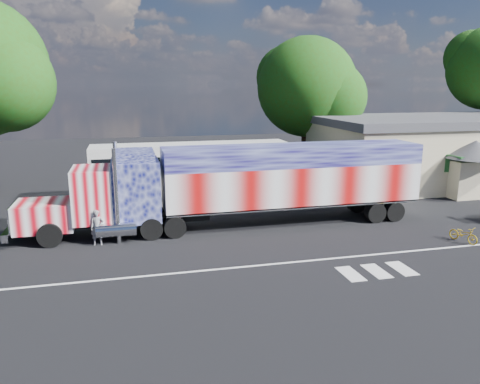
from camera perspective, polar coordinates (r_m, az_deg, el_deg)
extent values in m
plane|color=black|center=(23.41, 1.77, -6.14)|extent=(100.00, 100.00, 0.00)
cube|color=silver|center=(20.72, 4.03, -8.76)|extent=(30.00, 0.15, 0.01)
cube|color=silver|center=(20.20, 13.32, -9.68)|extent=(0.70, 1.60, 0.01)
cube|color=silver|center=(20.75, 16.31, -9.24)|extent=(0.70, 1.60, 0.01)
cube|color=silver|center=(21.35, 19.14, -8.80)|extent=(0.70, 1.60, 0.01)
cube|color=black|center=(25.17, -14.82, -3.42)|extent=(9.65, 1.07, 0.32)
cube|color=#DB7982|center=(25.35, -22.66, -2.63)|extent=(2.79, 2.36, 1.39)
cube|color=silver|center=(25.62, -25.86, -2.77)|extent=(0.13, 2.04, 1.24)
cube|color=silver|center=(25.85, -26.17, -4.28)|extent=(0.32, 2.68, 0.39)
cube|color=#DB7982|center=(24.85, -17.48, -0.22)|extent=(1.93, 2.68, 2.68)
cube|color=black|center=(24.83, -19.66, 0.75)|extent=(0.06, 2.25, 0.96)
cube|color=#474D8C|center=(24.77, -12.55, 0.29)|extent=(2.36, 2.68, 3.11)
cube|color=#474D8C|center=(24.45, -12.76, 4.34)|extent=(1.93, 2.57, 0.54)
cylinder|color=silver|center=(26.15, -14.75, 0.83)|extent=(0.21, 0.21, 4.72)
cylinder|color=silver|center=(23.39, -14.82, -0.58)|extent=(0.21, 0.21, 4.72)
cylinder|color=silver|center=(26.52, -14.78, -2.70)|extent=(1.93, 0.71, 0.71)
cylinder|color=silver|center=(23.84, -14.84, -4.46)|extent=(1.93, 0.71, 0.71)
cylinder|color=black|center=(24.36, -22.17, -4.90)|extent=(1.18, 0.38, 1.18)
cylinder|color=black|center=(26.60, -21.48, -3.38)|extent=(1.18, 0.38, 1.18)
cylinder|color=black|center=(24.16, -10.74, -4.37)|extent=(1.11, 0.59, 1.11)
cylinder|color=black|center=(26.31, -11.03, -2.94)|extent=(1.11, 0.59, 1.11)
cylinder|color=black|center=(24.24, -7.95, -4.21)|extent=(1.11, 0.59, 1.11)
cylinder|color=black|center=(26.39, -8.47, -2.80)|extent=(1.11, 0.59, 1.11)
cube|color=black|center=(26.65, 6.34, -1.55)|extent=(13.94, 1.18, 0.32)
cube|color=#DD7F7F|center=(26.37, 6.41, 1.05)|extent=(14.37, 2.79, 2.14)
cube|color=#4B4C93|center=(26.09, 6.50, 4.50)|extent=(14.37, 2.79, 1.07)
cube|color=silver|center=(26.61, 6.35, -1.21)|extent=(14.37, 2.79, 0.13)
cube|color=silver|center=(29.52, 19.69, 2.70)|extent=(0.04, 2.68, 3.11)
cylinder|color=black|center=(27.71, 16.12, -2.41)|extent=(1.11, 0.59, 1.11)
cylinder|color=black|center=(29.61, 13.98, -1.31)|extent=(1.11, 0.59, 1.11)
cylinder|color=black|center=(28.30, 18.20, -2.23)|extent=(1.11, 0.59, 1.11)
cylinder|color=black|center=(30.17, 15.96, -1.16)|extent=(1.11, 0.59, 1.11)
cube|color=silver|center=(31.62, -5.87, 2.42)|extent=(13.10, 2.84, 3.82)
cube|color=black|center=(31.50, -5.90, 3.69)|extent=(12.66, 2.90, 1.20)
cube|color=black|center=(31.91, -5.81, -0.09)|extent=(13.10, 2.84, 0.27)
cube|color=black|center=(31.39, -17.81, 2.09)|extent=(0.07, 2.51, 1.53)
cylinder|color=black|center=(30.29, -14.68, -1.05)|extent=(1.09, 0.33, 1.09)
cylinder|color=black|center=(32.95, -14.64, 0.07)|extent=(1.09, 0.33, 1.09)
cylinder|color=black|center=(31.21, 0.50, -0.21)|extent=(1.09, 0.33, 1.09)
cylinder|color=black|center=(33.80, -0.64, 0.81)|extent=(1.09, 0.33, 1.09)
cylinder|color=black|center=(31.46, 2.24, -0.11)|extent=(1.09, 0.33, 1.09)
cylinder|color=black|center=(34.03, 0.97, 0.90)|extent=(1.09, 0.33, 1.09)
cube|color=beige|center=(41.80, 24.83, 4.40)|extent=(22.00, 10.00, 4.60)
cube|color=#46464B|center=(41.55, 25.17, 7.94)|extent=(22.40, 10.40, 0.60)
cube|color=#1E5926|center=(33.08, 19.34, 3.08)|extent=(1.60, 0.08, 1.20)
cube|color=#1E5926|center=(35.42, 24.79, 3.23)|extent=(1.60, 0.08, 1.20)
cube|color=beige|center=(35.80, 26.43, 1.36)|extent=(3.00, 1.20, 2.60)
cube|color=#1E5926|center=(35.55, 26.69, 3.89)|extent=(3.40, 1.60, 0.25)
cone|color=#46464B|center=(35.49, 26.77, 4.69)|extent=(4.00, 4.00, 1.20)
imported|color=slate|center=(23.83, -17.02, -4.16)|extent=(0.65, 0.43, 1.76)
imported|color=gold|center=(25.83, 25.58, -4.66)|extent=(0.96, 1.64, 0.81)
sphere|color=#1D4F13|center=(35.81, -26.79, 11.82)|extent=(6.61, 6.61, 6.61)
cylinder|color=black|center=(42.38, 7.96, 6.50)|extent=(0.70, 0.70, 5.96)
sphere|color=#1D4F13|center=(42.12, 8.16, 12.55)|extent=(8.64, 8.64, 8.64)
sphere|color=#1D4F13|center=(41.62, 11.05, 11.27)|extent=(6.05, 6.05, 6.05)
sphere|color=#1D4F13|center=(42.88, 5.88, 13.76)|extent=(5.62, 5.62, 5.62)
sphere|color=#1D4F13|center=(51.22, 26.37, 14.52)|extent=(5.03, 5.03, 5.03)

